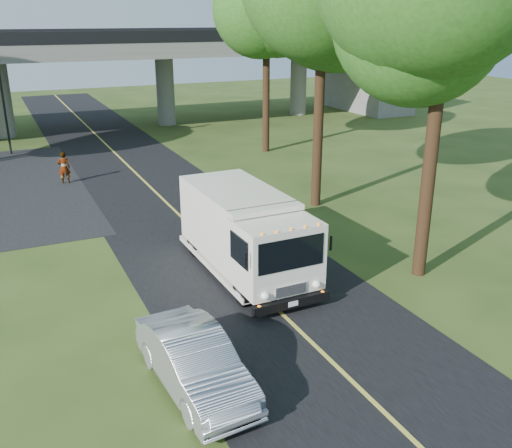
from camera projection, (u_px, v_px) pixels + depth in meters
ground at (289, 322)px, 16.30m from camera, size 120.00×120.00×0.00m
road at (181, 217)px, 24.80m from camera, size 7.00×90.00×0.02m
lane_line at (181, 216)px, 24.80m from camera, size 0.12×90.00×0.01m
overpass at (85, 69)px, 41.96m from camera, size 54.00×10.00×7.30m
traffic_signal at (4, 103)px, 34.94m from camera, size 0.18×0.22×5.20m
tree_right_far at (271, 15)px, 33.99m from camera, size 5.77×5.67×10.99m
step_van at (245, 231)px, 18.90m from camera, size 2.53×6.69×2.80m
silver_sedan at (195, 361)px, 13.18m from camera, size 1.81×4.37×1.41m
pedestrian at (64, 168)px, 29.50m from camera, size 0.66×0.47×1.68m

